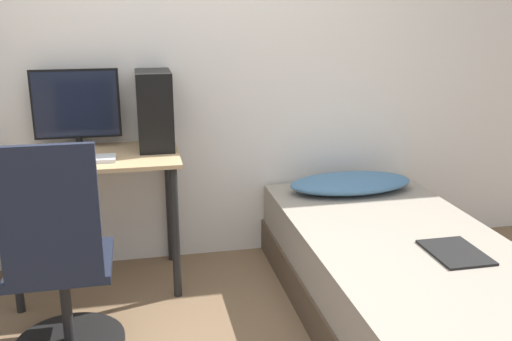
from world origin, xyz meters
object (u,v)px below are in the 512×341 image
(pc_tower, at_px, (155,110))
(monitor, at_px, (76,107))
(bed, at_px, (399,277))
(office_chair, at_px, (61,277))
(keyboard, at_px, (74,160))

(pc_tower, bearing_deg, monitor, 168.93)
(bed, bearing_deg, pc_tower, 145.65)
(office_chair, xyz_separation_m, monitor, (0.04, 0.88, 0.61))
(bed, relative_size, monitor, 4.08)
(bed, distance_m, monitor, 1.99)
(pc_tower, bearing_deg, bed, -34.35)
(office_chair, distance_m, pc_tower, 1.10)
(office_chair, xyz_separation_m, bed, (1.64, -0.00, -0.17))
(office_chair, distance_m, bed, 1.65)
(office_chair, height_order, pc_tower, pc_tower)
(bed, height_order, pc_tower, pc_tower)
(monitor, bearing_deg, bed, -28.91)
(keyboard, height_order, pc_tower, pc_tower)
(keyboard, bearing_deg, office_chair, -93.66)
(office_chair, bearing_deg, monitor, 87.12)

